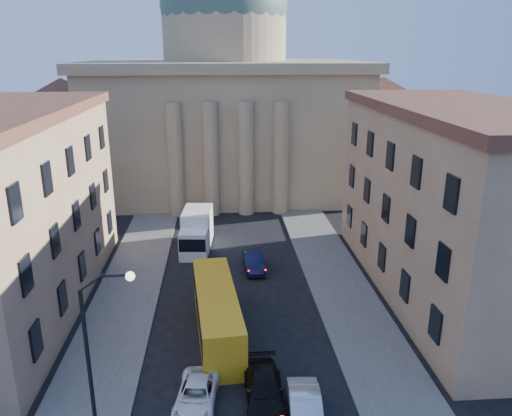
{
  "coord_description": "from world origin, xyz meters",
  "views": [
    {
      "loc": [
        -1.03,
        -13.0,
        18.42
      ],
      "look_at": [
        1.47,
        20.45,
        7.74
      ],
      "focal_mm": 35.0,
      "sensor_mm": 36.0,
      "label": 1
    }
  ],
  "objects_px": {
    "street_lamp": "(98,341)",
    "city_bus": "(217,311)",
    "car_right_near": "(305,410)",
    "box_truck": "(197,232)"
  },
  "relations": [
    {
      "from": "car_right_near",
      "to": "box_truck",
      "type": "xyz_separation_m",
      "value": [
        -6.46,
        24.24,
        0.95
      ]
    },
    {
      "from": "street_lamp",
      "to": "box_truck",
      "type": "height_order",
      "value": "street_lamp"
    },
    {
      "from": "street_lamp",
      "to": "city_bus",
      "type": "height_order",
      "value": "street_lamp"
    },
    {
      "from": "city_bus",
      "to": "box_truck",
      "type": "height_order",
      "value": "box_truck"
    },
    {
      "from": "car_right_near",
      "to": "street_lamp",
      "type": "bearing_deg",
      "value": -176.55
    },
    {
      "from": "street_lamp",
      "to": "car_right_near",
      "type": "distance_m",
      "value": 11.01
    },
    {
      "from": "city_bus",
      "to": "car_right_near",
      "type": "bearing_deg",
      "value": -68.44
    },
    {
      "from": "car_right_near",
      "to": "box_truck",
      "type": "bearing_deg",
      "value": 108.64
    },
    {
      "from": "street_lamp",
      "to": "city_bus",
      "type": "bearing_deg",
      "value": 58.03
    },
    {
      "from": "city_bus",
      "to": "box_truck",
      "type": "bearing_deg",
      "value": 91.94
    }
  ]
}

